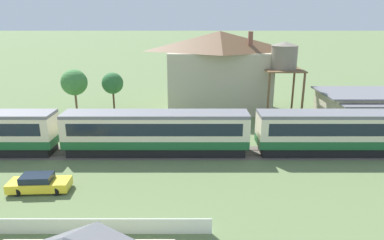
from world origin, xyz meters
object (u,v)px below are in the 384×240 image
(station_building, at_px, (375,108))
(passenger_train, at_px, (255,131))
(station_house_brown_roof, at_px, (218,70))
(yard_tree_0, at_px, (73,82))
(yard_tree_2, at_px, (112,83))
(water_tower, at_px, (283,58))
(parked_car_yellow, at_px, (38,183))

(station_building, bearing_deg, passenger_train, -149.57)
(station_house_brown_roof, height_order, yard_tree_0, station_house_brown_roof)
(passenger_train, height_order, station_house_brown_roof, station_house_brown_roof)
(yard_tree_0, relative_size, yard_tree_2, 1.11)
(yard_tree_0, height_order, yard_tree_2, yard_tree_0)
(station_building, bearing_deg, yard_tree_0, 172.77)
(water_tower, bearing_deg, parked_car_yellow, -139.00)
(station_house_brown_roof, height_order, water_tower, station_house_brown_roof)
(parked_car_yellow, bearing_deg, station_house_brown_roof, 54.07)
(water_tower, bearing_deg, station_house_brown_roof, 155.97)
(yard_tree_2, bearing_deg, station_building, -10.05)
(passenger_train, relative_size, yard_tree_2, 13.56)
(yard_tree_2, bearing_deg, yard_tree_0, -167.66)
(passenger_train, height_order, parked_car_yellow, passenger_train)
(passenger_train, bearing_deg, station_house_brown_roof, 98.13)
(station_building, distance_m, parked_car_yellow, 38.60)
(station_house_brown_roof, xyz_separation_m, yard_tree_2, (-14.81, -0.50, -1.72))
(water_tower, bearing_deg, yard_tree_0, 175.96)
(parked_car_yellow, bearing_deg, yard_tree_0, 97.94)
(yard_tree_2, bearing_deg, water_tower, -7.61)
(station_building, bearing_deg, water_tower, 165.04)
(yard_tree_0, bearing_deg, station_house_brown_roof, 4.57)
(station_house_brown_roof, relative_size, water_tower, 1.53)
(passenger_train, distance_m, station_house_brown_roof, 16.79)
(water_tower, height_order, yard_tree_0, water_tower)
(yard_tree_0, bearing_deg, passenger_train, -33.66)
(station_building, bearing_deg, station_house_brown_roof, 161.13)
(station_house_brown_roof, distance_m, yard_tree_2, 14.92)
(station_building, distance_m, station_house_brown_roof, 20.41)
(water_tower, height_order, yard_tree_2, water_tower)
(parked_car_yellow, bearing_deg, station_building, 23.74)
(parked_car_yellow, bearing_deg, water_tower, 37.99)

